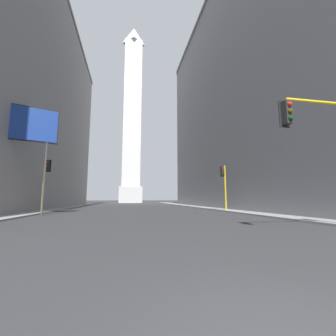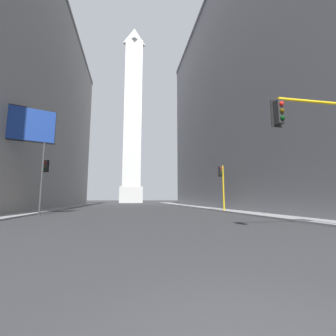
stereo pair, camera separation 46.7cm
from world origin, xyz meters
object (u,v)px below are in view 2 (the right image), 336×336
traffic_light_mid_right (222,181)px  traffic_light_mid_left (43,178)px  obelisk (133,114)px  billboard_sign (22,127)px

traffic_light_mid_right → traffic_light_mid_left: size_ratio=0.98×
obelisk → billboard_sign: bearing=-100.2°
obelisk → traffic_light_mid_right: obelisk is taller
traffic_light_mid_right → traffic_light_mid_left: bearing=-180.0°
traffic_light_mid_left → billboard_sign: (-1.05, -3.30, 4.52)m
obelisk → billboard_sign: 68.65m
obelisk → billboard_sign: (-11.26, -62.57, -25.89)m
traffic_light_mid_right → billboard_sign: bearing=-171.3°
obelisk → billboard_sign: obelisk is taller
obelisk → billboard_sign: size_ratio=6.87×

